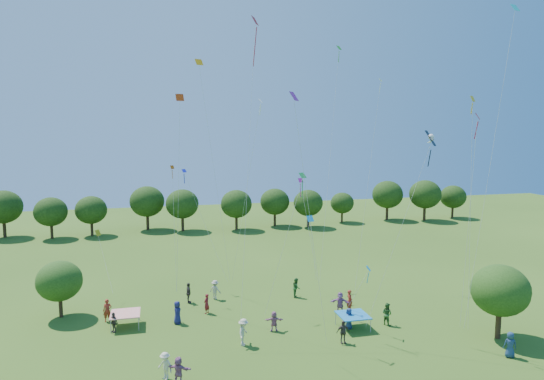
{
  "coord_description": "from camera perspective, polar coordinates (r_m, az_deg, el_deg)",
  "views": [
    {
      "loc": [
        -7.69,
        -17.4,
        14.99
      ],
      "look_at": [
        0.0,
        14.0,
        11.0
      ],
      "focal_mm": 32.0,
      "sensor_mm": 36.0,
      "label": 1
    }
  ],
  "objects": [
    {
      "name": "crowd_person_14",
      "position": [
        44.68,
        2.88,
        -11.39
      ],
      "size": [
        0.68,
        0.96,
        1.75
      ],
      "primitive_type": "imported",
      "rotation": [
        0.0,
        0.0,
        1.3
      ],
      "color": "#285C27",
      "rests_on": "ground"
    },
    {
      "name": "small_kite_13",
      "position": [
        46.55,
        3.69,
        -0.91
      ],
      "size": [
        0.9,
        3.7,
        9.1
      ],
      "color": "#A71B90"
    },
    {
      "name": "small_kite_6",
      "position": [
        41.27,
        -2.34,
        4.23
      ],
      "size": [
        2.33,
        3.02,
        16.28
      ],
      "color": "white"
    },
    {
      "name": "crowd_person_13",
      "position": [
        41.26,
        -7.71,
        -13.11
      ],
      "size": [
        0.69,
        0.72,
        1.64
      ],
      "primitive_type": "imported",
      "rotation": [
        0.0,
        0.0,
        4.04
      ],
      "color": "maroon",
      "rests_on": "ground"
    },
    {
      "name": "small_kite_5",
      "position": [
        28.13,
        3.46,
        4.57
      ],
      "size": [
        3.19,
        2.17,
        15.85
      ],
      "color": "#821686"
    },
    {
      "name": "small_kite_15",
      "position": [
        35.93,
        25.37,
        10.06
      ],
      "size": [
        2.81,
        0.5,
        21.83
      ],
      "color": "#0BA8AB"
    },
    {
      "name": "crowd_person_3",
      "position": [
        31.8,
        -12.46,
        -19.54
      ],
      "size": [
        1.12,
        1.15,
        1.69
      ],
      "primitive_type": "imported",
      "rotation": [
        0.0,
        0.0,
        5.46
      ],
      "color": "beige",
      "rests_on": "ground"
    },
    {
      "name": "tent_blue",
      "position": [
        38.48,
        9.5,
        -14.33
      ],
      "size": [
        2.2,
        2.2,
        1.1
      ],
      "color": "#1B72B1",
      "rests_on": "ground"
    },
    {
      "name": "near_tree_east",
      "position": [
        39.05,
        25.27,
        -10.63
      ],
      "size": [
        4.08,
        4.08,
        5.44
      ],
      "color": "#422B19",
      "rests_on": "ground"
    },
    {
      "name": "crowd_person_1",
      "position": [
        41.3,
        -18.8,
        -13.28
      ],
      "size": [
        0.71,
        0.49,
        1.82
      ],
      "primitive_type": "imported",
      "rotation": [
        0.0,
        0.0,
        6.21
      ],
      "color": "maroon",
      "rests_on": "ground"
    },
    {
      "name": "near_tree_north",
      "position": [
        42.99,
        -23.74,
        -9.78
      ],
      "size": [
        3.58,
        3.58,
        4.61
      ],
      "color": "#422B19",
      "rests_on": "ground"
    },
    {
      "name": "small_kite_11",
      "position": [
        48.66,
        7.35,
        9.85
      ],
      "size": [
        4.37,
        6.75,
        22.15
      ],
      "color": "#22951B"
    },
    {
      "name": "small_kite_12",
      "position": [
        43.52,
        4.58,
        -4.13
      ],
      "size": [
        1.14,
        0.83,
        6.13
      ],
      "color": "#127FBB"
    },
    {
      "name": "crowd_person_17",
      "position": [
        37.66,
        0.24,
        -15.17
      ],
      "size": [
        1.48,
        0.77,
        1.51
      ],
      "primitive_type": "imported",
      "rotation": [
        0.0,
        0.0,
        2.94
      ],
      "color": "#AD658B",
      "rests_on": "ground"
    },
    {
      "name": "crowd_person_5",
      "position": [
        41.48,
        8.01,
        -12.96
      ],
      "size": [
        1.68,
        1.23,
        1.71
      ],
      "primitive_type": "imported",
      "rotation": [
        0.0,
        0.0,
        5.81
      ],
      "color": "#965999",
      "rests_on": "ground"
    },
    {
      "name": "crowd_person_6",
      "position": [
        37.23,
        26.22,
        -16.01
      ],
      "size": [
        0.96,
        0.72,
        1.73
      ],
      "primitive_type": "imported",
      "rotation": [
        0.0,
        0.0,
        2.8
      ],
      "color": "navy",
      "rests_on": "ground"
    },
    {
      "name": "small_kite_8",
      "position": [
        34.79,
        22.63,
        2.99
      ],
      "size": [
        0.55,
        0.89,
        14.83
      ],
      "color": "red"
    },
    {
      "name": "pirate_kite",
      "position": [
        35.09,
        18.07,
        5.46
      ],
      "size": [
        5.04,
        1.4,
        13.69
      ],
      "color": "black"
    },
    {
      "name": "small_kite_1",
      "position": [
        43.46,
        -7.8,
        9.28
      ],
      "size": [
        2.81,
        0.89,
        19.85
      ],
      "color": "orange"
    },
    {
      "name": "crowd_person_15",
      "position": [
        44.37,
        -6.7,
        -11.57
      ],
      "size": [
        1.2,
        1.11,
        1.73
      ],
      "primitive_type": "imported",
      "rotation": [
        0.0,
        0.0,
        2.45
      ],
      "color": "#B6A991",
      "rests_on": "ground"
    },
    {
      "name": "crowd_person_10",
      "position": [
        39.28,
        -18.14,
        -14.57
      ],
      "size": [
        0.9,
        0.93,
        1.52
      ],
      "primitive_type": "imported",
      "rotation": [
        0.0,
        0.0,
        5.45
      ],
      "color": "#463D38",
      "rests_on": "ground"
    },
    {
      "name": "treeline",
      "position": [
        73.87,
        -8.98,
        -1.53
      ],
      "size": [
        88.01,
        8.77,
        6.77
      ],
      "color": "#422B19",
      "rests_on": "ground"
    },
    {
      "name": "small_kite_10",
      "position": [
        46.04,
        -19.62,
        -5.53
      ],
      "size": [
        1.67,
        3.97,
        4.81
      ],
      "color": "gold"
    },
    {
      "name": "tent_red_stripe",
      "position": [
        39.89,
        -16.88,
        -13.75
      ],
      "size": [
        2.2,
        2.2,
        1.1
      ],
      "color": "#F13C1C",
      "rests_on": "ground"
    },
    {
      "name": "small_kite_7",
      "position": [
        37.18,
        11.03,
        -9.68
      ],
      "size": [
        0.97,
        2.21,
        3.74
      ],
      "color": "#0E93D8"
    },
    {
      "name": "small_kite_2",
      "position": [
        34.88,
        22.4,
        2.9
      ],
      "size": [
        0.57,
        0.49,
        15.94
      ],
      "color": "yellow"
    },
    {
      "name": "crowd_person_11",
      "position": [
        31.27,
        -10.93,
        -20.07
      ],
      "size": [
        1.58,
        1.21,
        1.62
      ],
      "primitive_type": "imported",
      "rotation": [
        0.0,
        0.0,
        2.63
      ],
      "color": "#A5608E",
      "rests_on": "ground"
    },
    {
      "name": "crowd_person_16",
      "position": [
        43.78,
        -9.79,
        -11.85
      ],
      "size": [
        0.53,
        1.07,
        1.8
      ],
      "primitive_type": "imported",
      "rotation": [
        0.0,
        0.0,
        1.52
      ],
      "color": "#413634",
      "rests_on": "ground"
    },
    {
      "name": "crowd_person_12",
      "position": [
        38.52,
        9.05,
        -14.68
      ],
      "size": [
        0.48,
        0.81,
        1.59
      ],
      "primitive_type": "imported",
      "rotation": [
        0.0,
        0.0,
        4.79
      ],
      "color": "navy",
      "rests_on": "ground"
    },
    {
      "name": "small_kite_0",
      "position": [
        43.7,
        -11.54,
        -1.0
      ],
      "size": [
        0.39,
        3.26,
        10.58
      ],
      "color": "#D6540C"
    },
    {
      "name": "small_kite_4",
      "position": [
        46.46,
        -9.23,
        -0.72
      ],
      "size": [
        3.66,
        4.67,
        9.99
      ],
      "color": "#1219B5"
    },
    {
      "name": "crowd_person_0",
      "position": [
        39.6,
        -11.08,
        -13.95
      ],
      "size": [
        0.66,
        0.97,
        1.79
      ],
      "primitive_type": "imported",
      "rotation": [
        0.0,
        0.0,
        1.34
      ],
      "color": "navy",
      "rests_on": "ground"
    },
    {
      "name": "small_kite_9",
      "position": [
        41.22,
        -10.86,
        6.41
      ],
      "size": [
        1.03,
        0.74,
        16.69
      ],
      "color": "red"
    },
    {
      "name": "small_kite_3",
      "position": [
        34.31,
        2.77,
        -1.72
      ],
      "size": [
        2.67,
        1.89,
        10.75
      ],
      "color": "#167E36"
    },
    {
      "name": "small_kite_14",
      "position": [
        44.54,
        11.83,
        5.72
      ],
      "size": [
        3.82,
        3.77,
        18.37
      ],
      "color": "white"
    },
    {
      "name": "crowd_person_7",
      "position": [
        41.76,
        9.11,
        -12.74
      ],
      "size": [
        0.53,
        0.75,
        1.85
      ],
      "primitive_type": "imported",
      "rotation": [
        0.0,
        0.0,
        1.71
      ],
      "color": "#9F291C",
      "rests_on": "ground"
    },
    {
      "name": "red_high_kite",
      "position": [
        38.23,
        -2.27,
        13.95
      ],
      "size": [
        3.0,
        7.62,
        22.55
      ],
      "color": "red"
    },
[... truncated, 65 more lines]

